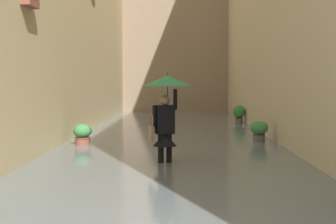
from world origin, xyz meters
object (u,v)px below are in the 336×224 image
object	(u,v)px
potted_plant_far_left	(239,114)
potted_plant_near_right	(83,136)
person_wading	(166,102)
potted_plant_mid_left	(259,132)

from	to	relation	value
potted_plant_far_left	potted_plant_near_right	bearing A→B (deg)	53.91
person_wading	potted_plant_mid_left	distance (m)	4.52
person_wading	potted_plant_mid_left	bearing A→B (deg)	-125.11
potted_plant_mid_left	potted_plant_far_left	size ratio (longest dim) A/B	0.86
potted_plant_near_right	potted_plant_mid_left	bearing A→B (deg)	-171.60
potted_plant_far_left	person_wading	bearing A→B (deg)	74.50
person_wading	potted_plant_far_left	distance (m)	10.26
potted_plant_mid_left	potted_plant_near_right	world-z (taller)	potted_plant_mid_left
person_wading	potted_plant_near_right	bearing A→B (deg)	-50.92
potted_plant_mid_left	potted_plant_near_right	xyz separation A→B (m)	(4.88, 0.72, -0.06)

